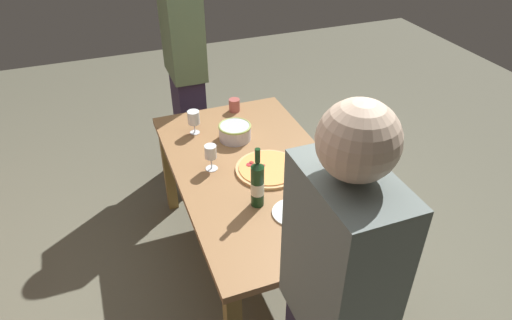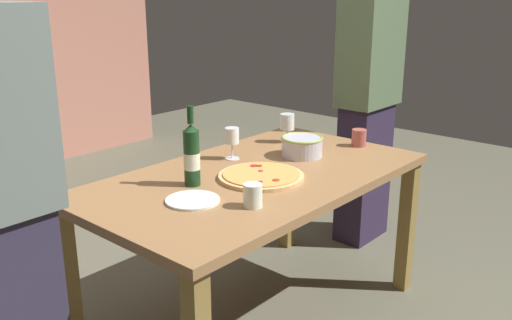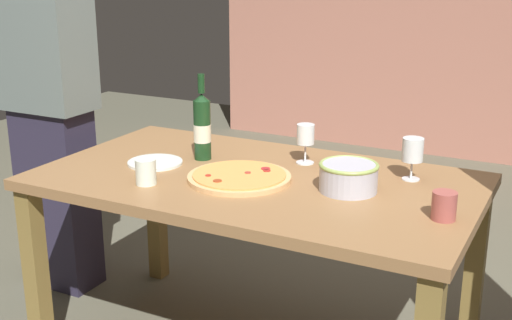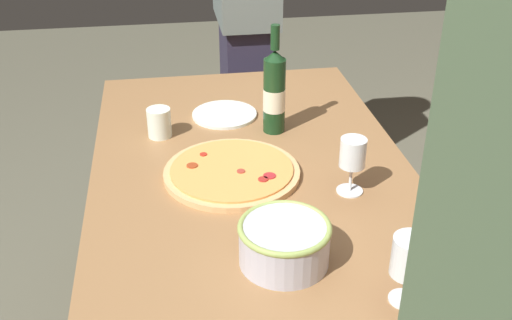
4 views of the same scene
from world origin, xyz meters
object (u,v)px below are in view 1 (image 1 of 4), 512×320
Objects in this scene: person_host at (332,314)px; wine_bottle at (257,184)px; wine_glass_near_pizza at (194,119)px; person_guest_left at (186,70)px; dining_table at (256,182)px; wine_glass_by_bottle at (211,153)px; pizza at (268,169)px; cup_amber at (234,105)px; cup_ceramic at (321,184)px; side_plate at (293,213)px; serving_bowl at (235,131)px.

wine_bottle is at bearing 4.71° from person_host.
person_guest_left is at bearing -9.43° from wine_glass_near_pizza.
person_host is at bearing -6.11° from person_guest_left.
dining_table is 0.32m from wine_glass_by_bottle.
cup_amber is (0.74, -0.04, 0.03)m from pizza.
cup_ceramic reaches higher than dining_table.
cup_ceramic is (-0.40, -0.49, -0.06)m from wine_glass_by_bottle.
cup_amber is (0.61, -0.34, -0.06)m from wine_glass_by_bottle.
person_guest_left is (1.59, 0.16, 0.15)m from side_plate.
pizza is 1.76× the size of side_plate.
person_host is at bearing 177.99° from wine_bottle.
wine_glass_by_bottle is at bearing 19.16° from wine_bottle.
cup_ceramic is at bearing -144.96° from pizza.
pizza is 0.63m from wine_glass_near_pizza.
serving_bowl is 0.66m from wine_bottle.
side_plate is (-1.13, 0.07, -0.04)m from cup_amber.
person_guest_left is at bearing 0.62° from wine_bottle.
wine_glass_near_pizza is at bearing 10.06° from person_host.
person_guest_left is (0.81, 0.11, 0.10)m from serving_bowl.
person_guest_left reaches higher than serving_bowl.
person_host is (-1.08, 0.19, 0.14)m from pizza.
wine_glass_near_pizza is (0.16, 0.22, 0.05)m from serving_bowl.
pizza is at bearing -152.34° from wine_glass_near_pizza.
person_guest_left is at bearing 5.67° from side_plate.
cup_ceramic is at bearing -158.52° from serving_bowl.
person_host reaches higher than wine_glass_near_pizza.
serving_bowl is 0.12× the size of person_guest_left.
serving_bowl is at bearing 3.47° from side_plate.
cup_ceramic is at bearing -18.73° from person_host.
serving_bowl reaches higher than side_plate.
dining_table is 0.91× the size of person_host.
pizza is at bearing -120.08° from dining_table.
wine_bottle is at bearing -160.84° from wine_glass_by_bottle.
cup_ceramic is 0.05× the size of person_host.
wine_bottle is 0.41m from wine_glass_by_bottle.
person_host reaches higher than serving_bowl.
wine_glass_by_bottle is 0.70m from cup_amber.
person_guest_left reaches higher than cup_ceramic.
dining_table is 7.75× the size of serving_bowl.
wine_glass_near_pizza is at bearing 30.23° from cup_ceramic.
cup_ceramic is 0.25m from side_plate.
serving_bowl reaches higher than dining_table.
side_plate is 0.73m from person_host.
wine_glass_near_pizza and wine_glass_by_bottle have the same top height.
wine_glass_by_bottle reaches higher than dining_table.
person_guest_left is (2.28, -0.01, 0.01)m from person_host.
wine_bottle is 3.74× the size of cup_ceramic.
person_host is (-1.82, 0.24, 0.10)m from cup_amber.
cup_ceramic is (-0.27, -0.19, 0.03)m from pizza.
serving_bowl is at bearing -41.43° from wine_glass_by_bottle.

